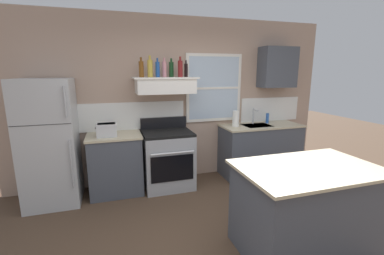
{
  "coord_description": "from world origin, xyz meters",
  "views": [
    {
      "loc": [
        -1.06,
        -2.04,
        1.83
      ],
      "look_at": [
        -0.05,
        1.2,
        1.1
      ],
      "focal_mm": 24.41,
      "sensor_mm": 36.0,
      "label": 1
    }
  ],
  "objects_px": {
    "toaster": "(107,130)",
    "bottle_champagne_gold_foil": "(150,68)",
    "bottle_blue_liqueur": "(158,69)",
    "bottle_dark_green_wine": "(171,69)",
    "refrigerator": "(50,143)",
    "bottle_balsamic_dark": "(186,70)",
    "kitchen_island": "(305,209)",
    "bottle_rose_pink": "(164,69)",
    "bottle_amber_wine": "(141,69)",
    "stove_range": "(168,159)",
    "paper_towel_roll": "(236,119)",
    "dish_soap_bottle": "(267,118)",
    "bottle_red_label_wine": "(180,68)"
  },
  "relations": [
    {
      "from": "toaster",
      "to": "bottle_champagne_gold_foil",
      "type": "relative_size",
      "value": 0.94
    },
    {
      "from": "bottle_blue_liqueur",
      "to": "bottle_dark_green_wine",
      "type": "bearing_deg",
      "value": 16.63
    },
    {
      "from": "refrigerator",
      "to": "bottle_balsamic_dark",
      "type": "xyz_separation_m",
      "value": [
        2.0,
        0.15,
        0.98
      ]
    },
    {
      "from": "bottle_champagne_gold_foil",
      "to": "kitchen_island",
      "type": "distance_m",
      "value": 2.74
    },
    {
      "from": "refrigerator",
      "to": "bottle_rose_pink",
      "type": "height_order",
      "value": "bottle_rose_pink"
    },
    {
      "from": "toaster",
      "to": "bottle_dark_green_wine",
      "type": "relative_size",
      "value": 1.05
    },
    {
      "from": "bottle_amber_wine",
      "to": "bottle_blue_liqueur",
      "type": "xyz_separation_m",
      "value": [
        0.24,
        -0.01,
        -0.0
      ]
    },
    {
      "from": "stove_range",
      "to": "bottle_balsamic_dark",
      "type": "relative_size",
      "value": 4.26
    },
    {
      "from": "stove_range",
      "to": "bottle_champagne_gold_foil",
      "type": "distance_m",
      "value": 1.43
    },
    {
      "from": "bottle_balsamic_dark",
      "to": "paper_towel_roll",
      "type": "xyz_separation_m",
      "value": [
        0.85,
        -0.09,
        -0.81
      ]
    },
    {
      "from": "bottle_amber_wine",
      "to": "bottle_balsamic_dark",
      "type": "height_order",
      "value": "bottle_amber_wine"
    },
    {
      "from": "toaster",
      "to": "refrigerator",
      "type": "bearing_deg",
      "value": 178.73
    },
    {
      "from": "paper_towel_roll",
      "to": "dish_soap_bottle",
      "type": "height_order",
      "value": "paper_towel_roll"
    },
    {
      "from": "toaster",
      "to": "paper_towel_roll",
      "type": "xyz_separation_m",
      "value": [
        2.09,
        0.08,
        0.04
      ]
    },
    {
      "from": "bottle_amber_wine",
      "to": "dish_soap_bottle",
      "type": "xyz_separation_m",
      "value": [
        2.23,
        0.05,
        -0.87
      ]
    },
    {
      "from": "bottle_red_label_wine",
      "to": "dish_soap_bottle",
      "type": "xyz_separation_m",
      "value": [
        1.64,
        0.08,
        -0.87
      ]
    },
    {
      "from": "dish_soap_bottle",
      "to": "kitchen_island",
      "type": "bearing_deg",
      "value": -112.63
    },
    {
      "from": "toaster",
      "to": "bottle_rose_pink",
      "type": "bearing_deg",
      "value": 10.01
    },
    {
      "from": "stove_range",
      "to": "paper_towel_roll",
      "type": "relative_size",
      "value": 4.04
    },
    {
      "from": "refrigerator",
      "to": "bottle_balsamic_dark",
      "type": "relative_size",
      "value": 6.81
    },
    {
      "from": "bottle_rose_pink",
      "to": "dish_soap_bottle",
      "type": "bearing_deg",
      "value": 0.58
    },
    {
      "from": "bottle_champagne_gold_foil",
      "to": "paper_towel_roll",
      "type": "bearing_deg",
      "value": -1.09
    },
    {
      "from": "bottle_amber_wine",
      "to": "bottle_rose_pink",
      "type": "xyz_separation_m",
      "value": [
        0.35,
        0.03,
        -0.0
      ]
    },
    {
      "from": "refrigerator",
      "to": "bottle_champagne_gold_foil",
      "type": "height_order",
      "value": "bottle_champagne_gold_foil"
    },
    {
      "from": "bottle_amber_wine",
      "to": "bottle_balsamic_dark",
      "type": "xyz_separation_m",
      "value": [
        0.7,
        0.04,
        -0.01
      ]
    },
    {
      "from": "refrigerator",
      "to": "bottle_red_label_wine",
      "type": "distance_m",
      "value": 2.14
    },
    {
      "from": "bottle_rose_pink",
      "to": "bottle_red_label_wine",
      "type": "bearing_deg",
      "value": -13.57
    },
    {
      "from": "bottle_champagne_gold_foil",
      "to": "paper_towel_roll",
      "type": "height_order",
      "value": "bottle_champagne_gold_foil"
    },
    {
      "from": "bottle_dark_green_wine",
      "to": "bottle_rose_pink",
      "type": "bearing_deg",
      "value": -164.05
    },
    {
      "from": "toaster",
      "to": "bottle_rose_pink",
      "type": "relative_size",
      "value": 1.03
    },
    {
      "from": "bottle_blue_liqueur",
      "to": "kitchen_island",
      "type": "distance_m",
      "value": 2.7
    },
    {
      "from": "refrigerator",
      "to": "bottle_dark_green_wine",
      "type": "height_order",
      "value": "bottle_dark_green_wine"
    },
    {
      "from": "bottle_balsamic_dark",
      "to": "bottle_champagne_gold_foil",
      "type": "bearing_deg",
      "value": -173.48
    },
    {
      "from": "kitchen_island",
      "to": "bottle_blue_liqueur",
      "type": "bearing_deg",
      "value": 119.36
    },
    {
      "from": "toaster",
      "to": "bottle_balsamic_dark",
      "type": "relative_size",
      "value": 1.16
    },
    {
      "from": "toaster",
      "to": "kitchen_island",
      "type": "xyz_separation_m",
      "value": [
        1.91,
        -1.89,
        -0.55
      ]
    },
    {
      "from": "stove_range",
      "to": "bottle_amber_wine",
      "type": "height_order",
      "value": "bottle_amber_wine"
    },
    {
      "from": "bottle_blue_liqueur",
      "to": "dish_soap_bottle",
      "type": "height_order",
      "value": "bottle_blue_liqueur"
    },
    {
      "from": "bottle_champagne_gold_foil",
      "to": "kitchen_island",
      "type": "height_order",
      "value": "bottle_champagne_gold_foil"
    },
    {
      "from": "bottle_amber_wine",
      "to": "refrigerator",
      "type": "bearing_deg",
      "value": -175.02
    },
    {
      "from": "bottle_balsamic_dark",
      "to": "paper_towel_roll",
      "type": "relative_size",
      "value": 0.95
    },
    {
      "from": "bottle_amber_wine",
      "to": "paper_towel_roll",
      "type": "distance_m",
      "value": 1.75
    },
    {
      "from": "bottle_blue_liqueur",
      "to": "bottle_dark_green_wine",
      "type": "xyz_separation_m",
      "value": [
        0.23,
        0.07,
        0.0
      ]
    },
    {
      "from": "kitchen_island",
      "to": "bottle_red_label_wine",
      "type": "bearing_deg",
      "value": 111.5
    },
    {
      "from": "bottle_red_label_wine",
      "to": "bottle_balsamic_dark",
      "type": "bearing_deg",
      "value": 31.57
    },
    {
      "from": "bottle_amber_wine",
      "to": "bottle_blue_liqueur",
      "type": "distance_m",
      "value": 0.24
    },
    {
      "from": "bottle_dark_green_wine",
      "to": "bottle_red_label_wine",
      "type": "bearing_deg",
      "value": -36.9
    },
    {
      "from": "bottle_blue_liqueur",
      "to": "toaster",
      "type": "bearing_deg",
      "value": -171.07
    },
    {
      "from": "bottle_champagne_gold_foil",
      "to": "bottle_rose_pink",
      "type": "xyz_separation_m",
      "value": [
        0.23,
        0.05,
        -0.01
      ]
    },
    {
      "from": "dish_soap_bottle",
      "to": "toaster",
      "type": "bearing_deg",
      "value": -176.35
    }
  ]
}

